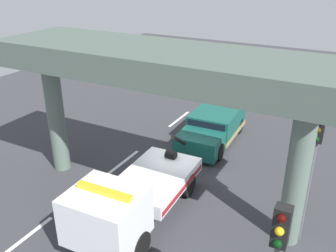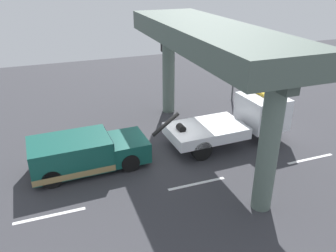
{
  "view_description": "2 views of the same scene",
  "coord_description": "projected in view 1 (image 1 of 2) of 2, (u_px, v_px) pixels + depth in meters",
  "views": [
    {
      "loc": [
        12.45,
        6.22,
        8.78
      ],
      "look_at": [
        -0.55,
        -0.74,
        2.15
      ],
      "focal_mm": 39.31,
      "sensor_mm": 36.0,
      "label": 1
    },
    {
      "loc": [
        -5.39,
        -13.94,
        8.45
      ],
      "look_at": [
        -0.42,
        -0.47,
        1.73
      ],
      "focal_mm": 36.71,
      "sensor_mm": 36.0,
      "label": 2
    }
  ],
  "objects": [
    {
      "name": "ground_plane",
      "position": [
        177.0,
        179.0,
        16.31
      ],
      "size": [
        60.0,
        40.0,
        0.1
      ],
      "primitive_type": "cube",
      "color": "#38383D"
    },
    {
      "name": "lane_stripe_west",
      "position": [
        179.0,
        119.0,
        22.36
      ],
      "size": [
        2.6,
        0.16,
        0.01
      ],
      "primitive_type": "cube",
      "color": "silver",
      "rests_on": "ground"
    },
    {
      "name": "lane_stripe_mid",
      "position": [
        123.0,
        162.0,
        17.54
      ],
      "size": [
        2.6,
        0.16,
        0.01
      ],
      "primitive_type": "cube",
      "color": "silver",
      "rests_on": "ground"
    },
    {
      "name": "lane_stripe_east",
      "position": [
        24.0,
        239.0,
        12.71
      ],
      "size": [
        2.6,
        0.16,
        0.01
      ],
      "primitive_type": "cube",
      "color": "silver",
      "rests_on": "ground"
    },
    {
      "name": "tow_truck_white",
      "position": [
        130.0,
        199.0,
        12.81
      ],
      "size": [
        7.29,
        2.6,
        2.46
      ],
      "color": "white",
      "rests_on": "ground"
    },
    {
      "name": "towed_van_green",
      "position": [
        214.0,
        127.0,
        19.42
      ],
      "size": [
        5.27,
        2.37,
        1.58
      ],
      "color": "#145147",
      "rests_on": "ground"
    },
    {
      "name": "overpass_structure",
      "position": [
        156.0,
        72.0,
        12.79
      ],
      "size": [
        3.6,
        12.24,
        6.1
      ],
      "color": "#596B60",
      "rests_on": "ground"
    },
    {
      "name": "traffic_light_near",
      "position": [
        314.0,
        153.0,
        11.32
      ],
      "size": [
        0.39,
        0.32,
        4.66
      ],
      "color": "#515456",
      "rests_on": "ground"
    }
  ]
}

